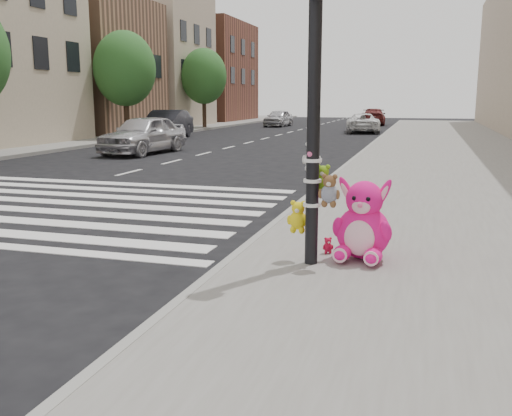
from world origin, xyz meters
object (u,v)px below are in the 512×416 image
at_px(car_dark_far, 167,124).
at_px(car_white_near, 363,123).
at_px(pink_bunny, 363,226).
at_px(red_teddy, 328,245).
at_px(car_silver_far, 143,134).
at_px(signal_pole, 314,135).

bearing_deg(car_dark_far, car_white_near, 36.09).
xyz_separation_m(pink_bunny, car_dark_far, (-12.71, 21.08, 0.19)).
distance_m(red_teddy, car_white_near, 29.72).
xyz_separation_m(red_teddy, car_white_near, (-2.73, 29.59, 0.36)).
distance_m(pink_bunny, car_white_near, 29.90).
height_order(pink_bunny, car_silver_far, car_silver_far).
distance_m(signal_pole, car_silver_far, 16.59).
xyz_separation_m(car_silver_far, car_dark_far, (-2.69, 7.81, 0.01)).
bearing_deg(pink_bunny, red_teddy, 169.36).
bearing_deg(car_white_near, car_dark_far, 34.56).
height_order(pink_bunny, red_teddy, pink_bunny).
height_order(pink_bunny, car_dark_far, car_dark_far).
bearing_deg(red_teddy, car_dark_far, 92.93).
distance_m(red_teddy, car_silver_far, 16.25).
distance_m(car_silver_far, car_dark_far, 8.26).
height_order(car_silver_far, car_dark_far, car_dark_far).
bearing_deg(pink_bunny, car_white_near, 102.13).
bearing_deg(car_white_near, car_silver_far, 59.76).
bearing_deg(pink_bunny, car_silver_far, 133.07).
distance_m(pink_bunny, car_dark_far, 24.61).
bearing_deg(signal_pole, car_silver_far, 124.72).
height_order(signal_pole, car_white_near, signal_pole).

